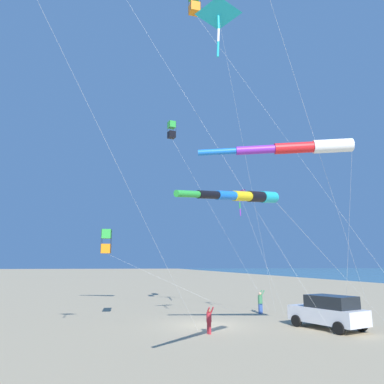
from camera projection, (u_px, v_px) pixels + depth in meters
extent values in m
plane|color=tan|center=(207.00, 325.00, 21.56)|extent=(600.00, 600.00, 0.00)
cube|color=silver|center=(327.00, 315.00, 20.49)|extent=(3.19, 4.67, 0.84)
cube|color=black|center=(331.00, 302.00, 20.35)|extent=(2.40, 2.98, 0.68)
cylinder|color=black|center=(296.00, 321.00, 21.17)|extent=(0.43, 0.70, 0.66)
cylinder|color=black|center=(318.00, 318.00, 22.10)|extent=(0.43, 0.70, 0.66)
cylinder|color=black|center=(339.00, 328.00, 18.71)|extent=(0.43, 0.70, 0.66)
cylinder|color=black|center=(361.00, 325.00, 19.63)|extent=(0.43, 0.70, 0.66)
cube|color=orange|center=(358.00, 322.00, 21.50)|extent=(0.60, 0.40, 0.36)
cube|color=white|center=(358.00, 319.00, 21.54)|extent=(0.62, 0.42, 0.06)
cube|color=#335199|center=(260.00, 309.00, 26.75)|extent=(0.31, 0.21, 0.72)
cylinder|color=#3D7F51|center=(260.00, 299.00, 26.88)|extent=(0.40, 0.40, 0.60)
sphere|color=tan|center=(260.00, 294.00, 26.96)|extent=(0.23, 0.23, 0.23)
cylinder|color=#3D7F51|center=(260.00, 293.00, 27.16)|extent=(0.38, 0.18, 0.45)
cylinder|color=#3D7F51|center=(263.00, 293.00, 26.90)|extent=(0.38, 0.18, 0.45)
cube|color=#B72833|center=(209.00, 328.00, 18.90)|extent=(0.18, 0.26, 0.59)
cylinder|color=#B72833|center=(209.00, 317.00, 19.01)|extent=(0.34, 0.34, 0.49)
sphere|color=#A37551|center=(209.00, 311.00, 19.07)|extent=(0.19, 0.19, 0.19)
cylinder|color=#B72833|center=(212.00, 310.00, 19.03)|extent=(0.16, 0.31, 0.37)
cylinder|color=#B72833|center=(208.00, 310.00, 18.92)|extent=(0.16, 0.31, 0.37)
cylinder|color=white|center=(332.00, 146.00, 16.99)|extent=(1.94, 1.02, 0.71)
cylinder|color=red|center=(294.00, 148.00, 17.02)|extent=(1.91, 0.90, 0.60)
cylinder|color=purple|center=(255.00, 150.00, 17.05)|extent=(1.88, 0.79, 0.48)
cylinder|color=blue|center=(217.00, 152.00, 17.08)|extent=(1.85, 0.67, 0.37)
cylinder|color=white|center=(348.00, 247.00, 18.79)|extent=(2.28, 5.23, 8.95)
cube|color=orange|center=(194.00, 9.00, 23.43)|extent=(0.69, 0.69, 0.64)
cylinder|color=black|center=(188.00, 4.00, 23.75)|extent=(0.02, 0.02, 1.67)
cylinder|color=black|center=(198.00, 6.00, 23.92)|extent=(0.02, 0.02, 1.67)
cylinder|color=white|center=(300.00, 158.00, 21.42)|extent=(12.36, 2.44, 19.60)
cylinder|color=white|center=(217.00, 147.00, 19.96)|extent=(11.77, 1.24, 19.97)
pyramid|color=purple|center=(239.00, 193.00, 25.80)|extent=(1.31, 1.18, 0.51)
cylinder|color=black|center=(240.00, 194.00, 25.77)|extent=(0.48, 0.73, 0.57)
cylinder|color=purple|center=(240.00, 198.00, 25.72)|extent=(0.13, 0.13, 0.51)
cylinder|color=green|center=(240.00, 205.00, 25.65)|extent=(0.13, 0.15, 0.51)
cylinder|color=purple|center=(240.00, 212.00, 25.57)|extent=(0.13, 0.13, 0.51)
cylinder|color=white|center=(263.00, 255.00, 26.03)|extent=(3.75, 1.59, 8.49)
pyramid|color=#1EB7C6|center=(218.00, 14.00, 21.72)|extent=(2.27, 1.64, 1.04)
cylinder|color=black|center=(218.00, 15.00, 21.63)|extent=(0.37, 1.39, 1.20)
cylinder|color=#1EB7C6|center=(219.00, 23.00, 21.48)|extent=(0.18, 0.24, 0.93)
cylinder|color=white|center=(218.00, 35.00, 21.21)|extent=(0.27, 0.29, 0.94)
cylinder|color=#1EB7C6|center=(218.00, 49.00, 21.02)|extent=(0.20, 0.25, 0.93)
cylinder|color=white|center=(250.00, 182.00, 24.68)|extent=(6.66, 8.84, 18.22)
cylinder|color=white|center=(319.00, 153.00, 17.64)|extent=(11.06, 9.04, 17.86)
cylinder|color=white|center=(129.00, 189.00, 16.11)|extent=(8.16, 8.95, 13.78)
cube|color=green|center=(107.00, 234.00, 23.98)|extent=(0.65, 0.65, 0.61)
cube|color=orange|center=(106.00, 249.00, 23.79)|extent=(0.65, 0.65, 0.61)
cylinder|color=black|center=(101.00, 241.00, 23.55)|extent=(0.02, 0.02, 1.58)
cylinder|color=black|center=(111.00, 241.00, 23.63)|extent=(0.02, 0.02, 1.58)
cylinder|color=black|center=(102.00, 241.00, 24.14)|extent=(0.02, 0.02, 1.58)
cylinder|color=black|center=(111.00, 242.00, 24.22)|extent=(0.02, 0.02, 1.58)
cylinder|color=white|center=(177.00, 286.00, 24.80)|extent=(9.69, 1.23, 4.30)
cylinder|color=#1EB7C6|center=(268.00, 197.00, 14.39)|extent=(1.10, 1.01, 0.57)
cylinder|color=black|center=(256.00, 197.00, 13.63)|extent=(1.06, 0.97, 0.52)
cylinder|color=yellow|center=(242.00, 196.00, 12.86)|extent=(1.03, 0.93, 0.47)
cylinder|color=blue|center=(226.00, 195.00, 12.10)|extent=(0.99, 0.88, 0.43)
cylinder|color=black|center=(208.00, 195.00, 11.33)|extent=(0.95, 0.84, 0.38)
cylinder|color=green|center=(188.00, 194.00, 10.56)|extent=(0.92, 0.80, 0.33)
cylinder|color=white|center=(342.00, 275.00, 17.90)|extent=(9.54, 5.95, 6.17)
cube|color=green|center=(172.00, 125.00, 28.16)|extent=(0.63, 0.63, 0.52)
cube|color=black|center=(172.00, 135.00, 28.00)|extent=(0.63, 0.63, 0.52)
cylinder|color=black|center=(170.00, 128.00, 27.75)|extent=(0.02, 0.02, 1.34)
cylinder|color=black|center=(176.00, 129.00, 27.96)|extent=(0.02, 0.02, 1.34)
cylinder|color=black|center=(167.00, 130.00, 28.20)|extent=(0.02, 0.02, 1.34)
cylinder|color=black|center=(173.00, 131.00, 28.42)|extent=(0.02, 0.02, 1.34)
cylinder|color=white|center=(221.00, 225.00, 28.35)|extent=(8.27, 1.95, 13.21)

